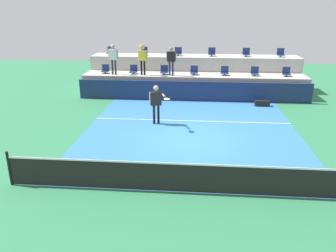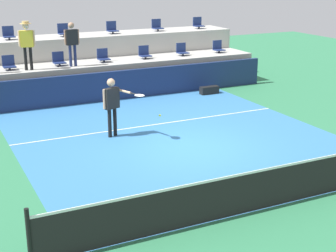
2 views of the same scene
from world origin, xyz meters
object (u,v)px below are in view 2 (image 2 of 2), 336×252
at_px(stadium_chair_lower_mid_left, 59,60).
at_px(tennis_player, 113,101).
at_px(stadium_chair_upper_right, 157,26).
at_px(stadium_chair_upper_far_right, 198,24).
at_px(stadium_chair_upper_mid_right, 112,28).
at_px(equipment_bag, 209,90).
at_px(stadium_chair_lower_far_right, 218,48).
at_px(stadium_chair_lower_mid_right, 145,53).
at_px(spectator_with_hat, 27,40).
at_px(stadium_chair_lower_right, 182,50).
at_px(stadium_chair_lower_center, 103,56).
at_px(spectator_leaning_on_rail, 72,40).
at_px(tennis_ball, 160,115).
at_px(stadium_chair_upper_left, 9,34).
at_px(stadium_chair_lower_left, 9,64).
at_px(stadium_chair_upper_mid_left, 63,31).

distance_m(stadium_chair_lower_mid_left, tennis_player, 5.39).
bearing_deg(stadium_chair_upper_right, stadium_chair_upper_far_right, 0.00).
xyz_separation_m(stadium_chair_upper_mid_right, equipment_bag, (2.63, -3.80, -2.16)).
height_order(stadium_chair_lower_far_right, stadium_chair_upper_far_right, stadium_chair_upper_far_right).
relative_size(stadium_chair_upper_far_right, equipment_bag, 0.68).
bearing_deg(stadium_chair_upper_far_right, equipment_bag, -112.57).
xyz_separation_m(stadium_chair_lower_mid_right, spectator_with_hat, (-4.74, -0.38, 0.86)).
height_order(stadium_chair_lower_mid_left, stadium_chair_lower_right, same).
relative_size(stadium_chair_lower_center, spectator_leaning_on_rail, 0.32).
xyz_separation_m(stadium_chair_lower_right, spectator_with_hat, (-6.46, -0.38, 0.86)).
relative_size(stadium_chair_upper_mid_right, stadium_chair_upper_right, 1.00).
bearing_deg(tennis_ball, stadium_chair_upper_far_right, 54.42).
bearing_deg(stadium_chair_upper_right, spectator_with_hat, -160.43).
bearing_deg(spectator_leaning_on_rail, stadium_chair_upper_mid_right, 42.56).
height_order(stadium_chair_lower_right, stadium_chair_upper_left, stadium_chair_upper_left).
bearing_deg(spectator_with_hat, stadium_chair_lower_right, 3.40).
relative_size(stadium_chair_lower_left, stadium_chair_lower_mid_left, 1.00).
relative_size(stadium_chair_lower_left, stadium_chair_upper_left, 1.00).
xyz_separation_m(tennis_player, spectator_with_hat, (-1.38, 4.99, 1.24)).
height_order(spectator_with_hat, tennis_ball, spectator_with_hat).
relative_size(stadium_chair_upper_right, tennis_ball, 7.65).
height_order(stadium_chair_upper_mid_right, stadium_chair_upper_right, same).
distance_m(stadium_chair_lower_right, tennis_player, 7.40).
relative_size(stadium_chair_upper_right, spectator_leaning_on_rail, 0.32).
height_order(stadium_chair_lower_far_right, stadium_chair_upper_mid_left, stadium_chair_upper_mid_left).
height_order(stadium_chair_lower_center, stadium_chair_lower_far_right, same).
bearing_deg(equipment_bag, spectator_with_hat, 166.31).
xyz_separation_m(stadium_chair_lower_mid_right, tennis_ball, (-2.22, -6.18, -0.74)).
bearing_deg(spectator_leaning_on_rail, stadium_chair_lower_center, 16.19).
distance_m(stadium_chair_upper_left, stadium_chair_upper_mid_right, 4.29).
xyz_separation_m(spectator_with_hat, tennis_ball, (2.52, -5.80, -1.60)).
bearing_deg(stadium_chair_lower_mid_left, stadium_chair_upper_right, 20.00).
bearing_deg(stadium_chair_lower_center, spectator_with_hat, -172.63).
distance_m(stadium_chair_upper_mid_right, tennis_ball, 8.27).
distance_m(stadium_chair_upper_mid_left, stadium_chair_upper_mid_right, 2.11).
xyz_separation_m(stadium_chair_lower_far_right, spectator_with_hat, (-8.25, -0.38, 0.86)).
relative_size(stadium_chair_lower_mid_right, stadium_chair_upper_left, 1.00).
bearing_deg(stadium_chair_upper_mid_right, stadium_chair_lower_far_right, -23.08).
distance_m(stadium_chair_lower_far_right, tennis_ball, 8.46).
xyz_separation_m(stadium_chair_lower_far_right, spectator_leaning_on_rail, (-6.60, -0.38, 0.76)).
bearing_deg(equipment_bag, stadium_chair_upper_mid_left, 141.25).
relative_size(stadium_chair_upper_left, equipment_bag, 0.68).
bearing_deg(stadium_chair_lower_left, spectator_with_hat, -31.05).
relative_size(stadium_chair_upper_left, stadium_chair_upper_mid_left, 1.00).
xyz_separation_m(stadium_chair_lower_center, stadium_chair_upper_mid_left, (-1.05, 1.80, 0.85)).
relative_size(stadium_chair_lower_mid_left, spectator_with_hat, 0.30).
height_order(stadium_chair_lower_center, stadium_chair_upper_mid_right, stadium_chair_upper_mid_right).
bearing_deg(stadium_chair_lower_right, stadium_chair_lower_mid_right, 180.00).
bearing_deg(tennis_player, spectator_with_hat, 105.48).
relative_size(stadium_chair_lower_right, stadium_chair_upper_far_right, 1.00).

